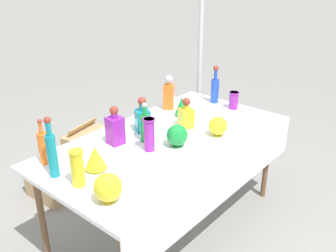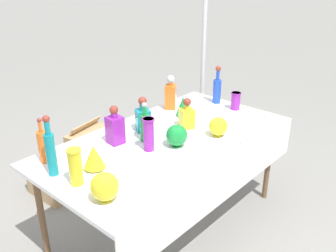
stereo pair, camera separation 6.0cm
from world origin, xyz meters
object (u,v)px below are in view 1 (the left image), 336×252
object	(u,v)px
square_decanter_3	(186,116)
canopy_pole	(199,72)
square_decanter_2	(142,118)
slender_vase_1	(77,167)
fluted_vase_0	(95,157)
fluted_vase_1	(182,106)
cardboard_box_behind_right	(55,181)
square_decanter_1	(169,94)
tall_bottle_0	(145,126)
tall_bottle_1	(44,147)
round_bowl_0	(177,135)
cardboard_box_behind_left	(90,147)
tall_bottle_2	(215,88)
square_decanter_0	(115,128)
slender_vase_0	(234,100)
round_bowl_2	(108,188)
round_bowl_1	(218,126)
tall_bottle_3	(52,152)
slender_vase_2	(149,134)

from	to	relation	value
square_decanter_3	canopy_pole	world-z (taller)	canopy_pole
square_decanter_2	canopy_pole	xyz separation A→B (m)	(1.27, 0.39, -0.00)
slender_vase_1	fluted_vase_0	distance (m)	0.19
fluted_vase_1	cardboard_box_behind_right	world-z (taller)	fluted_vase_1
square_decanter_1	square_decanter_2	xyz separation A→B (m)	(-0.48, -0.15, -0.02)
tall_bottle_0	square_decanter_3	world-z (taller)	tall_bottle_0
tall_bottle_1	fluted_vase_1	bearing A→B (deg)	-8.42
round_bowl_0	cardboard_box_behind_left	distance (m)	1.57
tall_bottle_2	canopy_pole	xyz separation A→B (m)	(0.41, 0.46, -0.03)
tall_bottle_1	square_decanter_3	distance (m)	1.07
square_decanter_0	slender_vase_0	distance (m)	1.15
slender_vase_1	round_bowl_2	world-z (taller)	slender_vase_1
slender_vase_1	canopy_pole	world-z (taller)	canopy_pole
slender_vase_0	round_bowl_2	bearing A→B (deg)	-172.90
square_decanter_0	round_bowl_1	distance (m)	0.74
tall_bottle_0	fluted_vase_0	size ratio (longest dim) A/B	1.83
tall_bottle_0	cardboard_box_behind_left	distance (m)	1.41
tall_bottle_3	square_decanter_0	bearing A→B (deg)	4.11
tall_bottle_3	cardboard_box_behind_left	bearing A→B (deg)	45.11
fluted_vase_1	round_bowl_1	world-z (taller)	fluted_vase_1
canopy_pole	square_decanter_1	bearing A→B (deg)	-162.55
fluted_vase_0	cardboard_box_behind_right	bearing A→B (deg)	73.97
square_decanter_2	slender_vase_2	world-z (taller)	square_decanter_2
square_decanter_3	fluted_vase_1	bearing A→B (deg)	46.56
tall_bottle_1	cardboard_box_behind_left	world-z (taller)	tall_bottle_1
tall_bottle_1	round_bowl_1	size ratio (longest dim) A/B	2.07
fluted_vase_0	cardboard_box_behind_right	xyz separation A→B (m)	(0.28, 0.98, -0.71)
square_decanter_2	round_bowl_1	xyz separation A→B (m)	(0.30, -0.47, -0.03)
slender_vase_2	canopy_pole	size ratio (longest dim) A/B	0.10
tall_bottle_0	square_decanter_1	distance (m)	0.65
fluted_vase_1	tall_bottle_0	bearing A→B (deg)	-170.16
tall_bottle_0	round_bowl_0	xyz separation A→B (m)	(0.08, -0.22, -0.03)
round_bowl_1	square_decanter_0	bearing A→B (deg)	140.47
slender_vase_1	square_decanter_3	bearing A→B (deg)	1.10
tall_bottle_2	fluted_vase_1	world-z (taller)	tall_bottle_2
slender_vase_0	cardboard_box_behind_left	xyz separation A→B (m)	(-0.57, 1.32, -0.68)
slender_vase_0	tall_bottle_0	bearing A→B (deg)	170.90
square_decanter_1	fluted_vase_1	world-z (taller)	square_decanter_1
canopy_pole	round_bowl_1	bearing A→B (deg)	-138.10
fluted_vase_1	tall_bottle_3	bearing A→B (deg)	-179.89
fluted_vase_0	round_bowl_0	xyz separation A→B (m)	(0.57, -0.18, -0.00)
fluted_vase_1	canopy_pole	world-z (taller)	canopy_pole
square_decanter_2	canopy_pole	size ratio (longest dim) A/B	0.12
square_decanter_1	fluted_vase_0	bearing A→B (deg)	-163.52
square_decanter_1	slender_vase_1	bearing A→B (deg)	-163.35
square_decanter_0	slender_vase_1	size ratio (longest dim) A/B	1.26
tall_bottle_2	slender_vase_2	distance (m)	1.07
tall_bottle_0	slender_vase_0	bearing A→B (deg)	-9.10
slender_vase_1	round_bowl_0	xyz separation A→B (m)	(0.74, -0.13, -0.04)
tall_bottle_2	square_decanter_2	world-z (taller)	tall_bottle_2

